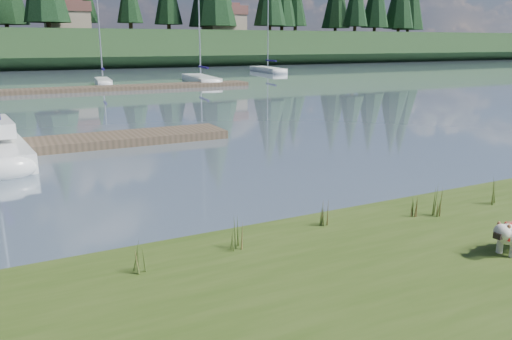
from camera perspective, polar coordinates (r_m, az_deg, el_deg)
ground at (r=39.45m, az=-21.83°, el=8.24°), size 200.00×200.00×0.00m
ridge at (r=82.21m, az=-24.93°, el=12.40°), size 200.00×20.00×5.00m
dock_far at (r=39.66m, az=-18.95°, el=8.74°), size 26.00×2.20×0.30m
sailboat_bg_2 at (r=44.86m, az=-17.12°, el=9.69°), size 1.65×5.65×8.64m
sailboat_bg_3 at (r=46.87m, az=-6.57°, el=10.39°), size 2.84×9.20×13.18m
sailboat_bg_5 at (r=62.43m, az=1.08°, el=11.46°), size 2.83×9.19×12.80m
weed_0 at (r=7.98m, az=-2.22°, el=-7.47°), size 0.17×0.14×0.56m
weed_1 at (r=9.08m, az=7.75°, el=-4.87°), size 0.17×0.14×0.55m
weed_2 at (r=10.03m, az=19.85°, el=-3.58°), size 0.17×0.14×0.61m
weed_3 at (r=7.43m, az=-12.96°, el=-9.59°), size 0.17×0.14×0.56m
weed_4 at (r=9.89m, az=17.39°, el=-4.06°), size 0.17×0.14×0.44m
weed_5 at (r=11.22m, az=25.34°, el=-2.29°), size 0.17×0.14×0.60m
mud_lip at (r=8.99m, az=-2.07°, el=-8.44°), size 60.00×0.50×0.14m
house_1 at (r=80.78m, az=-20.83°, el=16.21°), size 6.30×5.30×4.65m
house_2 at (r=85.07m, az=-3.69°, el=16.94°), size 6.30×5.30×4.65m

